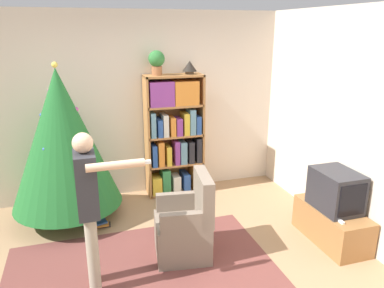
{
  "coord_description": "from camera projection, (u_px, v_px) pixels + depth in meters",
  "views": [
    {
      "loc": [
        -0.8,
        -3.05,
        2.35
      ],
      "look_at": [
        0.45,
        0.96,
        1.05
      ],
      "focal_mm": 35.0,
      "sensor_mm": 36.0,
      "label": 1
    }
  ],
  "objects": [
    {
      "name": "ground_plane",
      "position": [
        177.0,
        277.0,
        3.7
      ],
      "size": [
        14.0,
        14.0,
        0.0
      ],
      "primitive_type": "plane",
      "color": "#9E7A56"
    },
    {
      "name": "wall_back",
      "position": [
        136.0,
        106.0,
        5.31
      ],
      "size": [
        8.0,
        0.1,
        2.6
      ],
      "color": "beige",
      "rests_on": "ground_plane"
    },
    {
      "name": "wall_right",
      "position": [
        374.0,
        133.0,
        3.93
      ],
      "size": [
        0.1,
        8.0,
        2.6
      ],
      "color": "beige",
      "rests_on": "ground_plane"
    },
    {
      "name": "area_rug",
      "position": [
        142.0,
        269.0,
        3.81
      ],
      "size": [
        2.69,
        1.61,
        0.01
      ],
      "color": "brown",
      "rests_on": "ground_plane"
    },
    {
      "name": "bookshelf",
      "position": [
        175.0,
        134.0,
        5.35
      ],
      "size": [
        0.82,
        0.32,
        1.75
      ],
      "color": "#A8703D",
      "rests_on": "ground_plane"
    },
    {
      "name": "tv_stand",
      "position": [
        332.0,
        225.0,
        4.28
      ],
      "size": [
        0.44,
        0.92,
        0.41
      ],
      "color": "#996638",
      "rests_on": "ground_plane"
    },
    {
      "name": "television",
      "position": [
        336.0,
        190.0,
        4.15
      ],
      "size": [
        0.4,
        0.55,
        0.45
      ],
      "color": "#28282D",
      "rests_on": "tv_stand"
    },
    {
      "name": "game_remote",
      "position": [
        340.0,
        221.0,
        3.93
      ],
      "size": [
        0.04,
        0.12,
        0.02
      ],
      "color": "white",
      "rests_on": "tv_stand"
    },
    {
      "name": "christmas_tree",
      "position": [
        62.0,
        139.0,
        4.52
      ],
      "size": [
        1.33,
        1.33,
        1.99
      ],
      "color": "#4C3323",
      "rests_on": "ground_plane"
    },
    {
      "name": "armchair",
      "position": [
        186.0,
        228.0,
        3.98
      ],
      "size": [
        0.64,
        0.63,
        0.92
      ],
      "rotation": [
        0.0,
        0.0,
        -1.71
      ],
      "color": "#7A6B5B",
      "rests_on": "ground_plane"
    },
    {
      "name": "standing_person",
      "position": [
        89.0,
        201.0,
        3.3
      ],
      "size": [
        0.63,
        0.47,
        1.52
      ],
      "rotation": [
        0.0,
        0.0,
        -1.56
      ],
      "color": "#9E937F",
      "rests_on": "ground_plane"
    },
    {
      "name": "potted_plant",
      "position": [
        157.0,
        61.0,
        4.99
      ],
      "size": [
        0.22,
        0.22,
        0.33
      ],
      "color": "#935B38",
      "rests_on": "bookshelf"
    },
    {
      "name": "table_lamp",
      "position": [
        190.0,
        67.0,
        5.15
      ],
      "size": [
        0.2,
        0.2,
        0.18
      ],
      "color": "#473828",
      "rests_on": "bookshelf"
    },
    {
      "name": "book_pile_near_tree",
      "position": [
        101.0,
        224.0,
        4.64
      ],
      "size": [
        0.22,
        0.16,
        0.07
      ],
      "color": "#232328",
      "rests_on": "ground_plane"
    }
  ]
}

